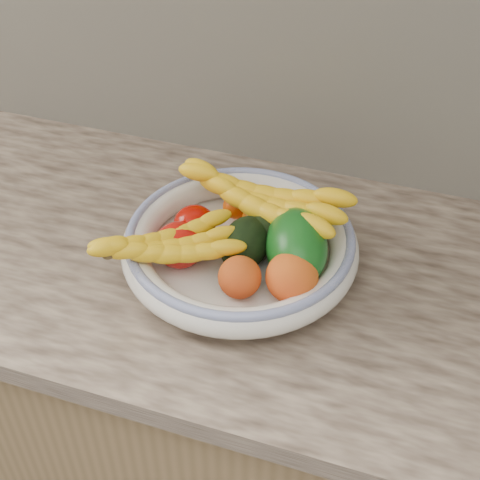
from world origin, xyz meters
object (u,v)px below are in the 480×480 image
object	(u,v)px
green_mango	(296,247)
banana_bunch_front	(167,249)
banana_bunch_back	(260,203)
fruit_bowl	(240,245)

from	to	relation	value
green_mango	banana_bunch_front	xyz separation A→B (m)	(-0.19, -0.08, 0.01)
banana_bunch_back	banana_bunch_front	world-z (taller)	banana_bunch_back
green_mango	banana_bunch_front	world-z (taller)	green_mango
fruit_bowl	banana_bunch_back	world-z (taller)	banana_bunch_back
fruit_bowl	banana_bunch_back	xyz separation A→B (m)	(0.01, 0.07, 0.04)
fruit_bowl	green_mango	distance (m)	0.10
banana_bunch_back	banana_bunch_front	xyz separation A→B (m)	(-0.11, -0.15, -0.01)
banana_bunch_front	banana_bunch_back	bearing A→B (deg)	18.83
fruit_bowl	banana_bunch_back	distance (m)	0.08
fruit_bowl	banana_bunch_front	world-z (taller)	banana_bunch_front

